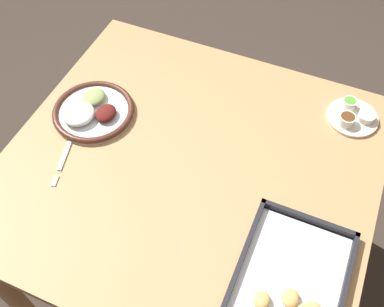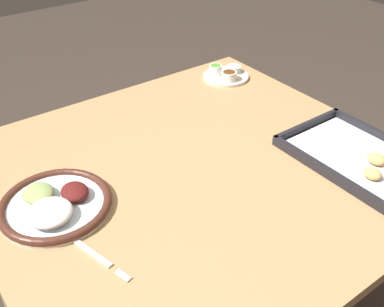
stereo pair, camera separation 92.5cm
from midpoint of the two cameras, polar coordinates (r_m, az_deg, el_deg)
dining_table at (r=1.22m, az=-15.90°, el=-21.06°), size 0.98×1.05×0.77m
dinner_plate at (r=1.17m, az=-35.38°, el=-21.36°), size 0.25×0.25×0.05m
fork at (r=1.08m, az=-34.04°, el=-27.90°), size 0.22×0.07×0.00m
saucer_plate at (r=1.46m, az=-8.02°, el=-1.34°), size 0.16×0.16×0.04m
baking_tray at (r=1.09m, az=7.15°, el=-17.51°), size 0.40×0.26×0.04m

